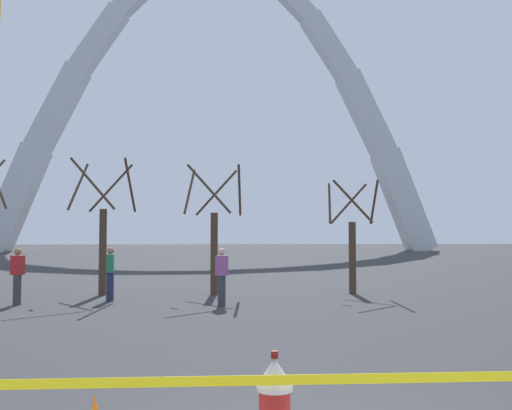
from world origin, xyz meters
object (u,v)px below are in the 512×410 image
Objects in this scene: pedestrian_walking_left at (222,276)px; pedestrian_standing_center at (17,276)px; monument_arch at (216,114)px; pedestrian_walking_right at (110,273)px.

pedestrian_standing_center is (-5.69, 0.73, 0.00)m from pedestrian_walking_left.
monument_arch is at bearing 89.33° from pedestrian_walking_left.
pedestrian_standing_center is at bearing 172.74° from pedestrian_walking_left.
pedestrian_walking_right is at bearing 17.17° from pedestrian_standing_center.
pedestrian_walking_right is at bearing -94.30° from monument_arch.
monument_arch is 34.84× the size of pedestrian_standing_center.
pedestrian_standing_center is at bearing -162.83° from pedestrian_walking_right.
pedestrian_walking_right is (-3.27, 1.47, 0.00)m from pedestrian_walking_left.
monument_arch is 34.84× the size of pedestrian_walking_right.
monument_arch reaches higher than pedestrian_walking_left.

